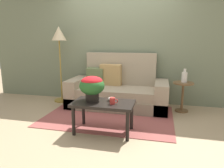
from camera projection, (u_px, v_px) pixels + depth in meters
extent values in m
plane|color=tan|center=(108.00, 117.00, 3.79)|extent=(14.00, 14.00, 0.00)
cube|color=slate|center=(121.00, 43.00, 4.60)|extent=(6.40, 0.12, 2.66)
cube|color=#994C47|center=(109.00, 116.00, 3.84)|extent=(2.31, 1.62, 0.01)
cube|color=gray|center=(117.00, 102.00, 4.33)|extent=(2.04, 0.87, 0.23)
cube|color=gray|center=(117.00, 92.00, 4.26)|extent=(1.53, 0.79, 0.19)
cube|color=gray|center=(121.00, 74.00, 4.55)|extent=(1.53, 0.16, 0.91)
cube|color=gray|center=(77.00, 92.00, 4.49)|extent=(0.26, 0.87, 0.58)
cube|color=gray|center=(161.00, 97.00, 4.09)|extent=(0.26, 0.87, 0.58)
cube|color=tan|center=(111.00, 75.00, 4.46)|extent=(0.47, 0.22, 0.47)
cube|color=#607047|center=(96.00, 76.00, 4.54)|extent=(0.37, 0.20, 0.39)
cylinder|color=black|center=(73.00, 121.00, 3.02)|extent=(0.05, 0.05, 0.43)
cylinder|color=black|center=(127.00, 126.00, 2.84)|extent=(0.05, 0.05, 0.43)
cylinder|color=black|center=(83.00, 112.00, 3.41)|extent=(0.05, 0.05, 0.43)
cylinder|color=black|center=(132.00, 116.00, 3.22)|extent=(0.05, 0.05, 0.43)
cube|color=black|center=(103.00, 103.00, 3.07)|extent=(0.91, 0.51, 0.04)
cylinder|color=brown|center=(181.00, 111.00, 4.10)|extent=(0.26, 0.26, 0.03)
cylinder|color=brown|center=(182.00, 97.00, 4.04)|extent=(0.05, 0.05, 0.53)
cylinder|color=brown|center=(183.00, 83.00, 3.99)|extent=(0.39, 0.39, 0.03)
cylinder|color=olive|center=(62.00, 100.00, 4.83)|extent=(0.35, 0.35, 0.03)
cylinder|color=olive|center=(61.00, 71.00, 4.69)|extent=(0.03, 0.03, 1.35)
cone|color=#C6B289|center=(59.00, 33.00, 4.52)|extent=(0.33, 0.33, 0.30)
cylinder|color=black|center=(92.00, 96.00, 3.15)|extent=(0.21, 0.21, 0.14)
ellipsoid|color=#286028|center=(92.00, 86.00, 3.12)|extent=(0.38, 0.38, 0.28)
ellipsoid|color=red|center=(92.00, 81.00, 3.11)|extent=(0.33, 0.33, 0.15)
cylinder|color=red|center=(112.00, 101.00, 2.97)|extent=(0.08, 0.08, 0.10)
torus|color=red|center=(116.00, 101.00, 2.96)|extent=(0.07, 0.01, 0.07)
cylinder|color=silver|center=(112.00, 100.00, 3.14)|extent=(0.05, 0.05, 0.02)
ellipsoid|color=silver|center=(112.00, 99.00, 3.13)|extent=(0.11, 0.11, 0.05)
cylinder|color=silver|center=(184.00, 77.00, 3.97)|extent=(0.11, 0.11, 0.20)
cylinder|color=silver|center=(185.00, 70.00, 3.95)|extent=(0.05, 0.05, 0.07)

